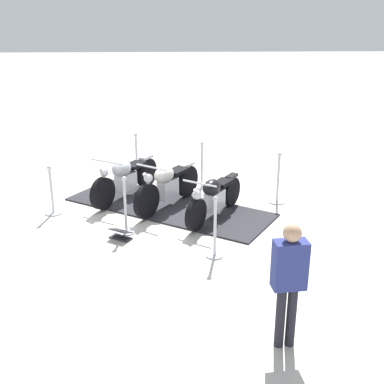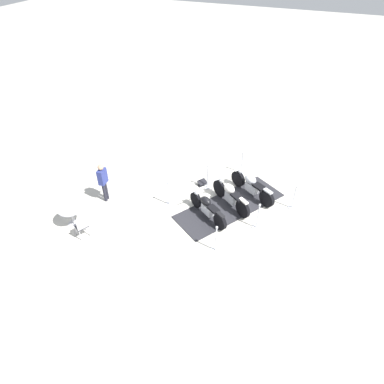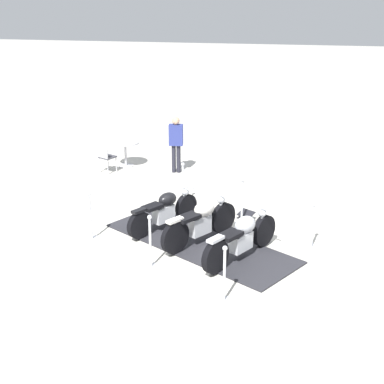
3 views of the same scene
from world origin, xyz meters
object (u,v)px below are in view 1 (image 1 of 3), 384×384
object	(u,v)px
stanchion_right_mid	(126,214)
stanchion_right_front	(52,200)
stanchion_left_mid	(202,172)
motorcycle_chrome	(125,177)
stanchion_right_rear	(215,236)
bystander_person	(289,276)
motorcycle_cream	(167,185)
stanchion_left_front	(137,160)
info_placard	(121,235)
motorcycle_black	(214,197)
stanchion_left_rear	(278,188)

from	to	relation	value
stanchion_right_mid	stanchion_right_front	world-z (taller)	stanchion_right_mid
stanchion_left_mid	motorcycle_chrome	bearing A→B (deg)	110.89
stanchion_right_rear	bystander_person	size ratio (longest dim) A/B	0.66
motorcycle_chrome	bystander_person	bearing A→B (deg)	56.39
motorcycle_chrome	motorcycle_cream	xyz separation A→B (m)	(-0.59, -0.93, 0.02)
motorcycle_chrome	stanchion_right_rear	world-z (taller)	stanchion_right_rear
stanchion_left_front	info_placard	bearing A→B (deg)	178.97
stanchion_left_front	info_placard	distance (m)	3.72
motorcycle_black	stanchion_right_mid	size ratio (longest dim) A/B	1.62
stanchion_right_mid	stanchion_left_rear	distance (m)	3.45
stanchion_right_front	stanchion_left_rear	size ratio (longest dim) A/B	0.92
motorcycle_chrome	info_placard	distance (m)	2.09
motorcycle_black	stanchion_left_mid	size ratio (longest dim) A/B	1.62
motorcycle_black	stanchion_left_front	bearing A→B (deg)	-115.88
stanchion_right_mid	bystander_person	distance (m)	4.13
motorcycle_chrome	stanchion_left_mid	size ratio (longest dim) A/B	1.81
motorcycle_black	stanchion_left_rear	distance (m)	1.68
motorcycle_black	stanchion_left_rear	size ratio (longest dim) A/B	1.62
motorcycle_chrome	motorcycle_cream	size ratio (longest dim) A/B	1.11
stanchion_right_mid	stanchion_right_rear	size ratio (longest dim) A/B	1.03
motorcycle_cream	stanchion_right_rear	world-z (taller)	stanchion_right_rear
motorcycle_cream	stanchion_left_mid	distance (m)	1.49
stanchion_right_rear	bystander_person	bearing A→B (deg)	-164.44
stanchion_left_front	bystander_person	size ratio (longest dim) A/B	0.65
stanchion_right_front	bystander_person	world-z (taller)	bystander_person
motorcycle_chrome	stanchion_right_front	size ratio (longest dim) A/B	1.97
info_placard	stanchion_right_rear	bearing A→B (deg)	-171.91
motorcycle_chrome	motorcycle_cream	distance (m)	1.10
stanchion_right_front	info_placard	xyz separation A→B (m)	(-1.26, -1.49, -0.23)
bystander_person	stanchion_left_mid	bearing A→B (deg)	0.94
stanchion_left_rear	info_placard	bearing A→B (deg)	117.73
stanchion_left_mid	stanchion_right_mid	bearing A→B (deg)	147.48
bystander_person	motorcycle_chrome	bearing A→B (deg)	19.13
stanchion_right_mid	bystander_person	xyz separation A→B (m)	(-3.41, -2.25, 0.61)
bystander_person	info_placard	bearing A→B (deg)	30.66
stanchion_left_rear	bystander_person	distance (m)	4.98
stanchion_right_rear	stanchion_left_rear	size ratio (longest dim) A/B	0.97
motorcycle_cream	stanchion_right_mid	distance (m)	1.43
stanchion_right_mid	stanchion_left_mid	bearing A→B (deg)	-32.52
stanchion_right_mid	stanchion_left_rear	world-z (taller)	stanchion_left_rear
stanchion_right_front	info_placard	world-z (taller)	stanchion_right_front
motorcycle_cream	stanchion_right_front	xyz separation A→B (m)	(-0.20, 2.34, -0.22)
stanchion_left_mid	info_placard	bearing A→B (deg)	148.66
stanchion_left_front	motorcycle_black	bearing A→B (deg)	-149.07
bystander_person	stanchion_right_rear	bearing A→B (deg)	9.81
stanchion_right_mid	info_placard	distance (m)	0.40
motorcycle_cream	stanchion_left_front	distance (m)	2.39
stanchion_right_front	stanchion_right_mid	bearing A→B (deg)	-122.52
stanchion_right_mid	info_placard	bearing A→B (deg)	161.67
motorcycle_black	stanchion_right_mid	xyz separation A→B (m)	(-0.60, 1.69, -0.09)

